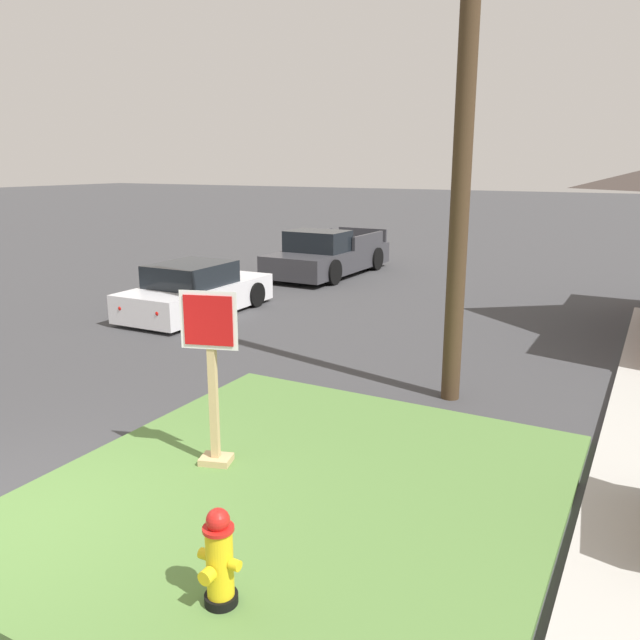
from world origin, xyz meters
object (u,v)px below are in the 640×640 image
at_px(fire_hydrant, 219,560).
at_px(stop_sign, 212,385).
at_px(pickup_truck_charcoal, 327,256).
at_px(parked_sedan_white, 196,292).
at_px(manhole_cover, 185,438).

relative_size(fire_hydrant, stop_sign, 0.40).
bearing_deg(pickup_truck_charcoal, parked_sedan_white, -91.99).
bearing_deg(parked_sedan_white, manhole_cover, -52.14).
relative_size(manhole_cover, parked_sedan_white, 0.17).
bearing_deg(pickup_truck_charcoal, manhole_cover, -70.73).
bearing_deg(manhole_cover, fire_hydrant, -45.07).
distance_m(fire_hydrant, stop_sign, 2.56).
height_order(stop_sign, pickup_truck_charcoal, stop_sign).
height_order(manhole_cover, parked_sedan_white, parked_sedan_white).
relative_size(fire_hydrant, manhole_cover, 1.21).
height_order(parked_sedan_white, pickup_truck_charcoal, pickup_truck_charcoal).
height_order(stop_sign, parked_sedan_white, stop_sign).
distance_m(fire_hydrant, pickup_truck_charcoal, 15.94).
bearing_deg(fire_hydrant, parked_sedan_white, 130.16).
bearing_deg(manhole_cover, stop_sign, -29.36).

